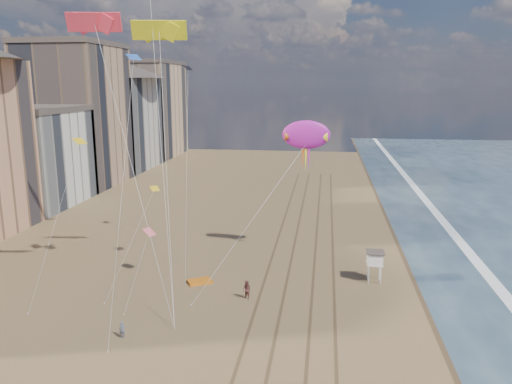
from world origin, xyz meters
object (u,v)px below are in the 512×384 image
(kite_flyer_a, at_px, (122,330))
(kite_flyer_b, at_px, (247,290))
(lifeguard_stand, at_px, (375,258))
(show_kite, at_px, (306,135))
(grounded_kite, at_px, (200,281))

(kite_flyer_a, bearing_deg, kite_flyer_b, 42.07)
(lifeguard_stand, distance_m, show_kite, 15.88)
(grounded_kite, bearing_deg, show_kite, 10.38)
(lifeguard_stand, height_order, kite_flyer_b, lifeguard_stand)
(lifeguard_stand, height_order, show_kite, show_kite)
(lifeguard_stand, distance_m, grounded_kite, 18.83)
(show_kite, distance_m, kite_flyer_a, 29.37)
(kite_flyer_a, distance_m, kite_flyer_b, 12.81)
(lifeguard_stand, height_order, kite_flyer_a, lifeguard_stand)
(grounded_kite, distance_m, show_kite, 20.38)
(show_kite, xyz_separation_m, kite_flyer_b, (-4.99, -12.46, -14.03))
(grounded_kite, height_order, kite_flyer_b, kite_flyer_b)
(lifeguard_stand, relative_size, kite_flyer_b, 1.77)
(lifeguard_stand, bearing_deg, kite_flyer_a, -145.06)
(kite_flyer_a, bearing_deg, grounded_kite, 71.77)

